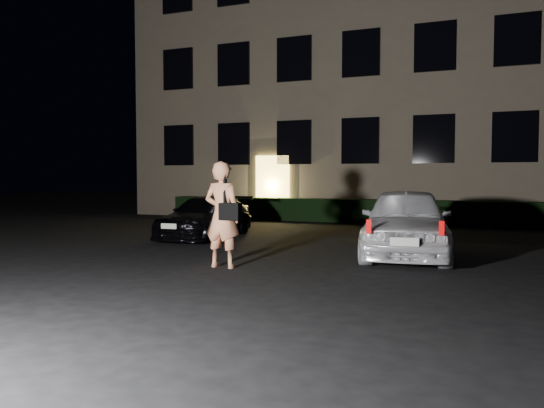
% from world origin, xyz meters
% --- Properties ---
extents(ground, '(80.00, 80.00, 0.00)m').
position_xyz_m(ground, '(0.00, 0.00, 0.00)').
color(ground, black).
rests_on(ground, ground).
extents(building, '(20.00, 8.11, 12.00)m').
position_xyz_m(building, '(-0.00, 14.99, 6.00)').
color(building, '#756553').
rests_on(building, ground).
extents(hedge, '(15.00, 0.70, 0.85)m').
position_xyz_m(hedge, '(0.00, 10.50, 0.42)').
color(hedge, black).
rests_on(hedge, ground).
extents(sedan, '(1.83, 4.00, 1.12)m').
position_xyz_m(sedan, '(-2.79, 4.25, 0.56)').
color(sedan, black).
rests_on(sedan, ground).
extents(hatch, '(2.25, 4.49, 1.47)m').
position_xyz_m(hatch, '(2.79, 2.82, 0.73)').
color(hatch, silver).
rests_on(hatch, ground).
extents(man, '(0.81, 0.50, 1.96)m').
position_xyz_m(man, '(-0.15, 0.13, 0.98)').
color(man, '#FFA071').
rests_on(man, ground).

